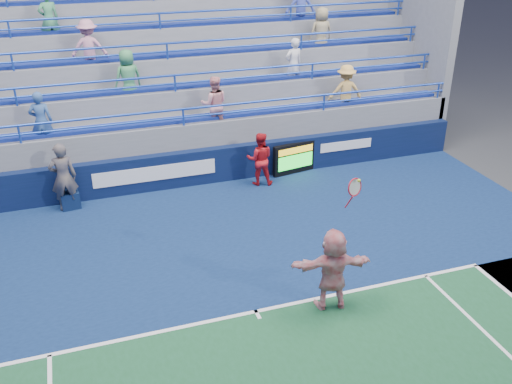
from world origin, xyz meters
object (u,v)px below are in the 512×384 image
object	(u,v)px
tennis_player	(333,269)
line_judge	(63,177)
ball_girl	(260,159)
judge_chair	(70,198)
serve_speed_board	(294,158)

from	to	relation	value
tennis_player	line_judge	size ratio (longest dim) A/B	1.48
tennis_player	ball_girl	xyz separation A→B (m)	(0.52, 6.17, -0.09)
judge_chair	line_judge	size ratio (longest dim) A/B	0.45
serve_speed_board	line_judge	size ratio (longest dim) A/B	0.74
ball_girl	tennis_player	bearing A→B (deg)	101.23
line_judge	ball_girl	bearing A→B (deg)	174.25
serve_speed_board	line_judge	world-z (taller)	line_judge
serve_speed_board	ball_girl	distance (m)	1.39
tennis_player	line_judge	world-z (taller)	tennis_player
tennis_player	line_judge	bearing A→B (deg)	129.04
judge_chair	tennis_player	distance (m)	8.17
line_judge	ball_girl	size ratio (longest dim) A/B	1.20
tennis_player	ball_girl	distance (m)	6.20
tennis_player	ball_girl	world-z (taller)	tennis_player
ball_girl	judge_chair	bearing A→B (deg)	13.63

